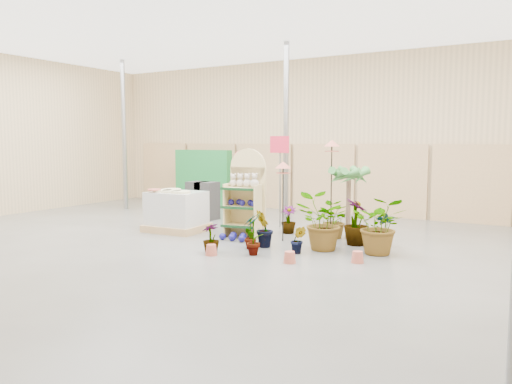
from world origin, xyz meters
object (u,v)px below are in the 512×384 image
potted_plant_2 (321,222)px  display_shelf (246,197)px  pallet_stack (176,211)px  bird_table_front (283,167)px

potted_plant_2 → display_shelf: bearing=166.4°
pallet_stack → potted_plant_2: (3.70, -0.22, 0.09)m
display_shelf → pallet_stack: (-1.74, -0.25, -0.42)m
display_shelf → pallet_stack: size_ratio=1.42×
pallet_stack → potted_plant_2: potted_plant_2 is taller
display_shelf → pallet_stack: bearing=178.3°
display_shelf → bird_table_front: size_ratio=1.15×
pallet_stack → display_shelf: bearing=5.1°
pallet_stack → potted_plant_2: bearing=-6.5°
display_shelf → bird_table_front: (0.92, -0.04, 0.66)m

